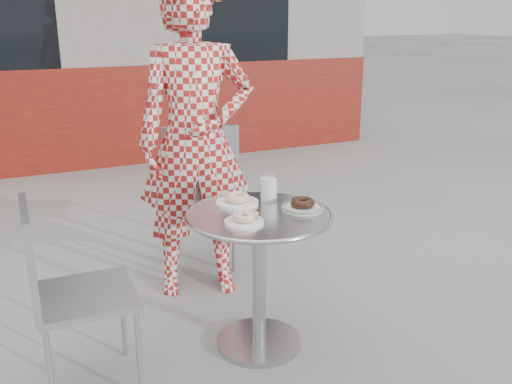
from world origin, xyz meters
name	(u,v)px	position (x,y,z in m)	size (l,w,h in m)	color
ground	(266,345)	(0.00, 0.00, 0.00)	(60.00, 60.00, 0.00)	#999691
storefront	(71,14)	(0.00, 5.56, 1.49)	(6.02, 4.55, 3.00)	gray
bistro_table	(259,247)	(-0.03, 0.02, 0.50)	(0.66, 0.66, 0.67)	silver
chair_far	(199,221)	(0.04, 1.02, 0.28)	(0.51, 0.52, 0.91)	#A4A7AC
chair_left	(86,333)	(-0.81, 0.04, 0.25)	(0.40, 0.40, 0.82)	#A4A7AC
seated_person	(196,142)	(-0.08, 0.71, 0.85)	(0.62, 0.41, 1.70)	maroon
plate_far	(237,200)	(-0.07, 0.18, 0.68)	(0.20, 0.20, 0.05)	white
plate_near	(245,219)	(-0.14, -0.06, 0.68)	(0.17, 0.17, 0.04)	white
plate_checker	(303,206)	(0.17, -0.01, 0.68)	(0.19, 0.19, 0.05)	white
milk_cup	(269,188)	(0.09, 0.17, 0.72)	(0.08, 0.08, 0.13)	white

